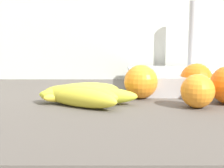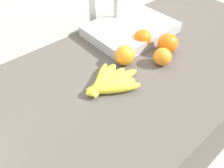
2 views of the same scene
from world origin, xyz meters
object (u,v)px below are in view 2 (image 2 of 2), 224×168
orange_back_left (162,57)px  sink_basin (130,28)px  orange_front (168,44)px  banana_bunch (109,83)px  orange_back_right (125,55)px  orange_center (142,39)px

orange_back_left → sink_basin: bearing=75.0°
orange_back_left → orange_front: size_ratio=0.84×
orange_front → sink_basin: 0.20m
banana_bunch → orange_back_right: (0.13, 0.06, 0.02)m
banana_bunch → orange_back_right: orange_back_right is taller
orange_center → sink_basin: bearing=72.0°
orange_center → sink_basin: sink_basin is taller
banana_bunch → orange_front: 0.31m
banana_bunch → orange_center: orange_center is taller
orange_back_left → sink_basin: 0.25m
orange_back_left → orange_back_right: size_ratio=0.89×
orange_back_right → orange_center: same height
banana_bunch → orange_center: (0.26, 0.10, 0.02)m
banana_bunch → orange_center: size_ratio=2.77×
orange_center → orange_back_left: bearing=-102.5°
banana_bunch → sink_basin: sink_basin is taller
orange_back_left → orange_front: 0.08m
orange_back_left → banana_bunch: bearing=171.2°
orange_front → sink_basin: bearing=93.3°
banana_bunch → sink_basin: bearing=34.1°
orange_back_left → sink_basin: (0.06, 0.24, -0.01)m
orange_back_right → orange_center: bearing=14.9°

